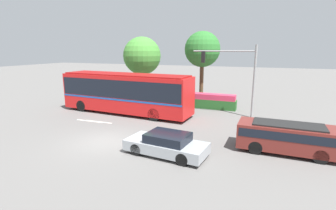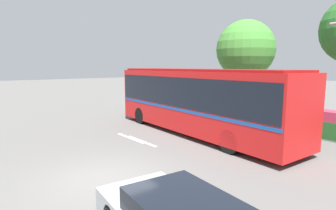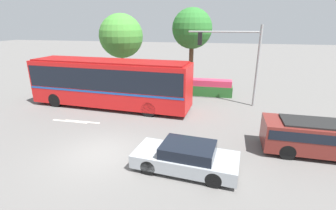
# 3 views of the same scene
# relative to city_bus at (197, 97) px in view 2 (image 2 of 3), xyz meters

# --- Properties ---
(ground_plane) EXTENTS (140.00, 140.00, 0.00)m
(ground_plane) POSITION_rel_city_bus_xyz_m (2.45, -6.51, -1.94)
(ground_plane) COLOR slate
(city_bus) EXTENTS (11.78, 3.32, 3.41)m
(city_bus) POSITION_rel_city_bus_xyz_m (0.00, 0.00, 0.00)
(city_bus) COLOR red
(city_bus) RESTS_ON ground
(flowering_hedge) EXTENTS (9.07, 1.04, 1.36)m
(flowering_hedge) POSITION_rel_city_bus_xyz_m (4.24, 4.52, -1.27)
(flowering_hedge) COLOR #286028
(flowering_hedge) RESTS_ON ground
(street_tree_left) EXTENTS (4.06, 4.06, 6.75)m
(street_tree_left) POSITION_rel_city_bus_xyz_m (-1.60, 6.32, 2.77)
(street_tree_left) COLOR brown
(street_tree_left) RESTS_ON ground
(lane_stripe_near) EXTENTS (2.40, 0.16, 0.01)m
(lane_stripe_near) POSITION_rel_city_bus_xyz_m (-0.53, -3.16, -1.93)
(lane_stripe_near) COLOR silver
(lane_stripe_near) RESTS_ON ground
(lane_stripe_mid) EXTENTS (2.40, 0.16, 0.01)m
(lane_stripe_mid) POSITION_rel_city_bus_xyz_m (-1.30, -3.28, -1.93)
(lane_stripe_mid) COLOR silver
(lane_stripe_mid) RESTS_ON ground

